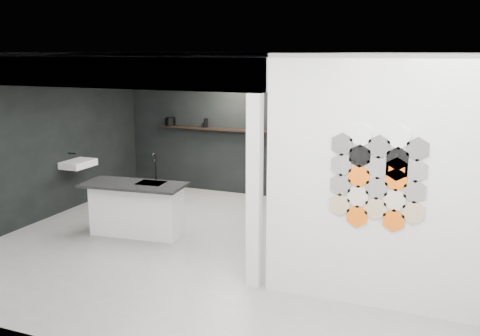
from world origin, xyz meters
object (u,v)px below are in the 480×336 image
(stockpot, at_px, (170,121))
(utensil_cup, at_px, (205,125))
(wall_basin, at_px, (78,164))
(glass_bowl, at_px, (294,130))
(bottle_dark, at_px, (206,123))
(glass_vase, at_px, (294,129))
(partition_panel, at_px, (376,185))
(kitchen_island, at_px, (137,208))
(kettle, at_px, (286,128))

(stockpot, distance_m, utensil_cup, 0.79)
(wall_basin, bearing_deg, stockpot, 70.55)
(glass_bowl, height_order, bottle_dark, bottle_dark)
(utensil_cup, bearing_deg, glass_vase, 0.00)
(partition_panel, bearing_deg, kitchen_island, 164.61)
(glass_bowl, bearing_deg, wall_basin, -148.65)
(glass_bowl, xyz_separation_m, bottle_dark, (-1.84, 0.00, 0.04))
(stockpot, distance_m, glass_bowl, 2.66)
(bottle_dark, bearing_deg, wall_basin, -126.84)
(wall_basin, xyz_separation_m, stockpot, (0.73, 2.07, 0.55))
(kitchen_island, relative_size, stockpot, 8.06)
(wall_basin, relative_size, stockpot, 2.93)
(stockpot, bearing_deg, glass_vase, 0.00)
(stockpot, bearing_deg, kitchen_island, -70.93)
(partition_panel, xyz_separation_m, glass_vase, (-2.08, 3.87, -0.00))
(kettle, distance_m, glass_bowl, 0.16)
(wall_basin, relative_size, kitchen_island, 0.36)
(kitchen_island, xyz_separation_m, kettle, (1.53, 2.83, 0.97))
(wall_basin, bearing_deg, bottle_dark, 53.16)
(kettle, height_order, bottle_dark, bottle_dark)
(wall_basin, distance_m, utensil_cup, 2.61)
(glass_vase, height_order, utensil_cup, glass_vase)
(kettle, relative_size, glass_bowl, 1.26)
(kettle, height_order, glass_vase, kettle)
(stockpot, bearing_deg, wall_basin, -109.45)
(partition_panel, distance_m, kettle, 4.46)
(partition_panel, xyz_separation_m, bottle_dark, (-3.92, 3.87, 0.01))
(wall_basin, height_order, glass_vase, glass_vase)
(wall_basin, relative_size, kettle, 3.21)
(glass_vase, bearing_deg, glass_bowl, 0.00)
(partition_panel, relative_size, bottle_dark, 15.37)
(wall_basin, height_order, utensil_cup, utensil_cup)
(bottle_dark, bearing_deg, kettle, 0.00)
(kettle, height_order, utensil_cup, kettle)
(partition_panel, height_order, kettle, partition_panel)
(glass_bowl, bearing_deg, kitchen_island, -120.72)
(stockpot, bearing_deg, partition_panel, -39.22)
(wall_basin, bearing_deg, glass_vase, 31.35)
(kitchen_island, bearing_deg, glass_bowl, 53.08)
(kettle, distance_m, glass_vase, 0.15)
(partition_panel, relative_size, stockpot, 13.68)
(partition_panel, bearing_deg, wall_basin, 161.77)
(kitchen_island, distance_m, utensil_cup, 2.99)
(stockpot, relative_size, bottle_dark, 1.12)
(wall_basin, xyz_separation_m, kitchen_island, (1.71, -0.77, -0.42))
(glass_bowl, relative_size, bottle_dark, 0.81)
(glass_bowl, bearing_deg, glass_vase, 0.00)
(partition_panel, bearing_deg, glass_bowl, 118.23)
(glass_bowl, relative_size, glass_vase, 0.95)
(glass_vase, bearing_deg, utensil_cup, 180.00)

